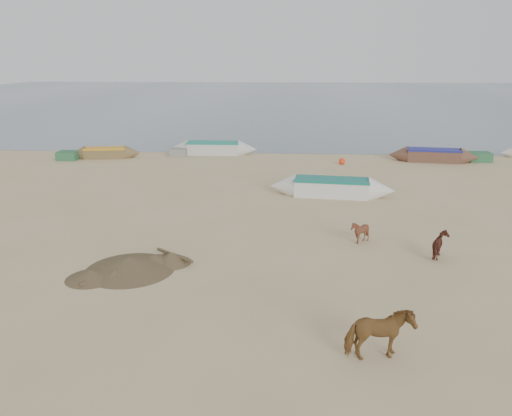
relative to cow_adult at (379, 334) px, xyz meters
The scene contains 9 objects.
ground 6.36m from the cow_adult, 123.90° to the left, with size 140.00×140.00×0.00m, color tan.
sea 87.32m from the cow_adult, 92.31° to the left, with size 160.00×160.00×0.00m, color slate.
cow_adult is the anchor object (origin of this frame).
calf_front 8.08m from the cow_adult, 85.36° to the left, with size 0.75×0.84×0.93m, color #572C1B.
calf_right 7.48m from the cow_adult, 62.92° to the left, with size 0.94×0.81×0.95m, color #4F2419.
near_canoe 15.06m from the cow_adult, 89.61° to the left, with size 6.60×1.39×0.94m, color silver, non-canonical shape.
debris_pile 9.06m from the cow_adult, 147.36° to the left, with size 3.11×3.11×0.48m, color brown.
waterline_canoes 25.68m from the cow_adult, 91.28° to the left, with size 59.30×3.79×0.96m.
beach_clutter 24.89m from the cow_adult, 89.86° to the left, with size 42.96×3.13×0.64m.
Camera 1 is at (1.25, -15.96, 7.00)m, focal length 35.00 mm.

